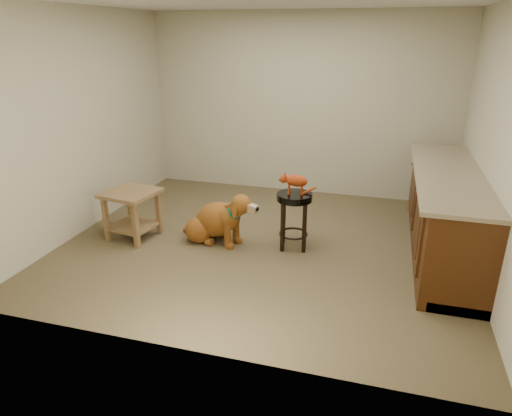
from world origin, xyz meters
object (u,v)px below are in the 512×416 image
(side_table, at_px, (132,207))
(padded_stool, at_px, (294,210))
(golden_retriever, at_px, (217,221))
(wood_stool, at_px, (427,186))
(tabby_kitten, at_px, (294,181))

(side_table, bearing_deg, padded_stool, 7.89)
(side_table, height_order, golden_retriever, golden_retriever)
(wood_stool, bearing_deg, tabby_kitten, -132.89)
(wood_stool, xyz_separation_m, side_table, (-3.39, -1.90, 0.03))
(padded_stool, xyz_separation_m, golden_retriever, (-0.89, -0.09, -0.20))
(side_table, relative_size, tabby_kitten, 1.59)
(golden_retriever, bearing_deg, padded_stool, 20.86)
(golden_retriever, height_order, tabby_kitten, tabby_kitten)
(wood_stool, height_order, tabby_kitten, tabby_kitten)
(padded_stool, xyz_separation_m, tabby_kitten, (-0.01, -0.00, 0.33))
(golden_retriever, relative_size, tabby_kitten, 2.56)
(padded_stool, relative_size, wood_stool, 0.94)
(wood_stool, bearing_deg, padded_stool, -132.72)
(wood_stool, height_order, golden_retriever, wood_stool)
(padded_stool, height_order, side_table, padded_stool)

